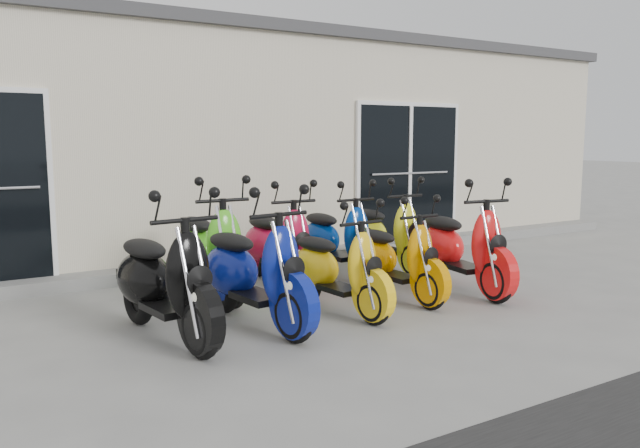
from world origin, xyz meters
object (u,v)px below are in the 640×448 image
Objects in this scene: scooter_front_orange_b at (396,246)px; scooter_back_green at (208,235)px; scooter_front_red at (462,234)px; scooter_back_yellow at (386,223)px; scooter_front_blue at (253,255)px; scooter_back_blue at (337,228)px; scooter_back_red at (278,232)px; scooter_front_black at (164,263)px; scooter_front_orange_a at (337,255)px.

scooter_back_green reaches higher than scooter_front_orange_b.
scooter_front_red is 1.37m from scooter_back_yellow.
scooter_front_blue is 2.29m from scooter_back_blue.
scooter_front_orange_b is 2.07m from scooter_back_green.
scooter_front_red is 2.15m from scooter_back_red.
scooter_front_red is at bearing -88.15° from scooter_back_yellow.
scooter_front_red is 1.06× the size of scooter_back_blue.
scooter_back_red is at bearing 28.24° from scooter_front_black.
scooter_back_yellow reaches higher than scooter_front_orange_b.
scooter_front_black is 1.08× the size of scooter_back_blue.
scooter_front_orange_b is at bearing 2.30° from scooter_front_orange_a.
scooter_front_blue is 1.15× the size of scooter_front_orange_a.
scooter_back_blue is at bearing 1.81° from scooter_back_green.
scooter_front_orange_b is 1.48m from scooter_back_red.
scooter_back_red is at bearing 179.70° from scooter_back_yellow.
scooter_front_blue is 1.76m from scooter_front_orange_b.
scooter_front_orange_b is (1.76, 0.11, -0.09)m from scooter_front_blue.
scooter_back_blue is (1.75, 0.08, -0.06)m from scooter_back_green.
scooter_front_orange_a is 2.16m from scooter_back_yellow.
scooter_front_red is 1.60m from scooter_back_blue.
scooter_back_green reaches higher than scooter_back_yellow.
scooter_front_orange_b is at bearing -6.55° from scooter_front_black.
scooter_front_red reaches higher than scooter_back_yellow.
scooter_back_red is at bearing 2.79° from scooter_back_green.
scooter_front_orange_b is 1.50m from scooter_back_yellow.
scooter_back_red is 1.01× the size of scooter_back_yellow.
scooter_front_blue is at bearing -172.30° from scooter_front_red.
scooter_back_green is 1.06× the size of scooter_back_red.
scooter_front_black is 2.22m from scooter_back_red.
scooter_back_red is (-0.80, 1.25, 0.06)m from scooter_front_orange_b.
scooter_front_black is 1.75m from scooter_front_orange_a.
scooter_front_red is (2.63, 0.01, -0.01)m from scooter_front_blue.
scooter_front_orange_b is at bearing -179.29° from scooter_front_red.
scooter_front_orange_b is (2.59, 0.07, -0.10)m from scooter_front_black.
scooter_front_black is 3.66m from scooter_back_yellow.
scooter_back_yellow is at bearing 54.35° from scooter_front_orange_b.
scooter_back_green is (-2.57, 1.30, 0.02)m from scooter_front_red.
scooter_front_red is at bearing -39.00° from scooter_back_red.
scooter_front_red is at bearing -61.72° from scooter_back_blue.
scooter_front_blue is 2.63m from scooter_front_red.
scooter_back_green is at bearing 116.57° from scooter_front_orange_a.
scooter_back_green reaches higher than scooter_front_orange_a.
scooter_front_orange_a is at bearing -8.27° from scooter_front_blue.
scooter_front_blue reaches higher than scooter_back_red.
scooter_front_orange_b is 0.85× the size of scooter_back_green.
scooter_front_red is 0.97× the size of scooter_back_green.
scooter_back_green is at bearing -179.90° from scooter_back_blue.
scooter_back_green is at bearing 142.06° from scooter_front_orange_b.
scooter_front_orange_a is 1.72m from scooter_front_red.
scooter_front_orange_b is at bearing -57.49° from scooter_back_red.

